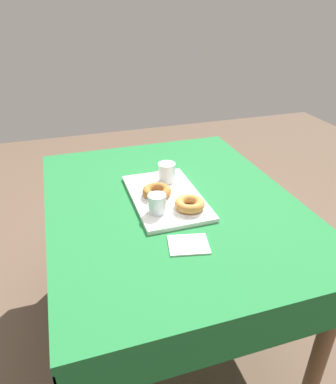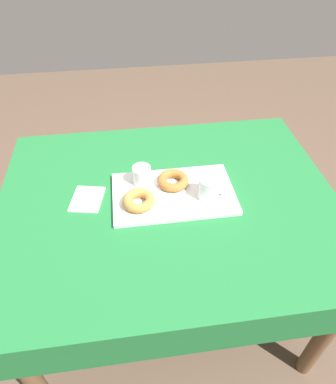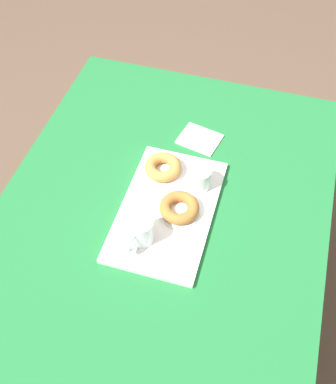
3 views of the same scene
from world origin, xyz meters
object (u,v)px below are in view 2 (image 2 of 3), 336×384
object	(u,v)px
dining_table	(169,216)
serving_tray	(173,194)
sugar_donut_right	(139,201)
donut_plate_right	(139,205)
water_glass_near	(142,176)
sugar_donut_left	(173,180)
donut_plate_left	(173,185)
tea_mug_left	(209,189)
paper_napkin	(87,199)

from	to	relation	value
dining_table	serving_tray	size ratio (longest dim) A/B	2.80
sugar_donut_right	donut_plate_right	bearing A→B (deg)	0.00
serving_tray	water_glass_near	bearing A→B (deg)	-32.14
serving_tray	donut_plate_right	bearing A→B (deg)	22.04
sugar_donut_left	sugar_donut_right	xyz separation A→B (m)	(0.14, 0.09, 0.00)
dining_table	donut_plate_left	world-z (taller)	donut_plate_left
sugar_donut_left	tea_mug_left	bearing A→B (deg)	146.21
dining_table	sugar_donut_right	world-z (taller)	sugar_donut_right
dining_table	sugar_donut_left	size ratio (longest dim) A/B	10.69
paper_napkin	sugar_donut_left	bearing A→B (deg)	-176.95
donut_plate_left	sugar_donut_left	bearing A→B (deg)	0.00
donut_plate_left	paper_napkin	size ratio (longest dim) A/B	0.94
donut_plate_left	paper_napkin	distance (m)	0.34
donut_plate_left	donut_plate_right	distance (m)	0.17
dining_table	serving_tray	distance (m)	0.11
dining_table	sugar_donut_right	distance (m)	0.18
water_glass_near	paper_napkin	size ratio (longest dim) A/B	0.54
serving_tray	sugar_donut_left	distance (m)	0.05
water_glass_near	donut_plate_right	size ratio (longest dim) A/B	0.58
serving_tray	sugar_donut_right	size ratio (longest dim) A/B	3.89
tea_mug_left	sugar_donut_left	xyz separation A→B (m)	(0.12, -0.08, -0.02)
serving_tray	donut_plate_right	distance (m)	0.15
sugar_donut_left	sugar_donut_right	distance (m)	0.17
water_glass_near	sugar_donut_left	world-z (taller)	water_glass_near
donut_plate_right	sugar_donut_right	xyz separation A→B (m)	(0.00, 0.00, 0.02)
serving_tray	donut_plate_left	xyz separation A→B (m)	(-0.00, -0.04, 0.01)
tea_mug_left	sugar_donut_left	size ratio (longest dim) A/B	0.97
paper_napkin	water_glass_near	bearing A→B (deg)	-166.78
tea_mug_left	water_glass_near	bearing A→B (deg)	-25.53
dining_table	donut_plate_right	distance (m)	0.17
donut_plate_right	paper_napkin	xyz separation A→B (m)	(0.19, -0.08, -0.02)
serving_tray	paper_napkin	bearing A→B (deg)	-3.65
tea_mug_left	donut_plate_right	xyz separation A→B (m)	(0.26, 0.01, -0.04)
dining_table	donut_plate_left	distance (m)	0.13
tea_mug_left	dining_table	bearing A→B (deg)	-9.41
serving_tray	tea_mug_left	xyz separation A→B (m)	(-0.13, 0.04, 0.05)
dining_table	paper_napkin	xyz separation A→B (m)	(0.31, -0.04, 0.10)
sugar_donut_left	sugar_donut_right	bearing A→B (deg)	33.88
tea_mug_left	paper_napkin	bearing A→B (deg)	-8.02
tea_mug_left	serving_tray	bearing A→B (deg)	-18.88
donut_plate_left	paper_napkin	world-z (taller)	donut_plate_left
sugar_donut_left	paper_napkin	size ratio (longest dim) A/B	0.88
paper_napkin	sugar_donut_right	bearing A→B (deg)	158.58
tea_mug_left	water_glass_near	size ratio (longest dim) A/B	1.57
donut_plate_left	sugar_donut_left	world-z (taller)	sugar_donut_left
serving_tray	donut_plate_right	world-z (taller)	donut_plate_right
dining_table	sugar_donut_left	xyz separation A→B (m)	(-0.02, -0.06, 0.14)
water_glass_near	sugar_donut_right	size ratio (longest dim) A/B	0.63
tea_mug_left	donut_plate_right	size ratio (longest dim) A/B	0.91
sugar_donut_left	donut_plate_right	bearing A→B (deg)	33.88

